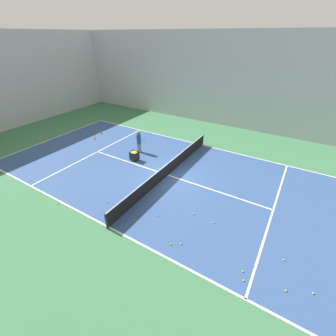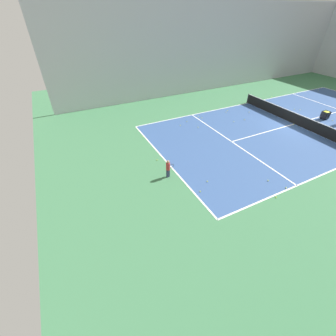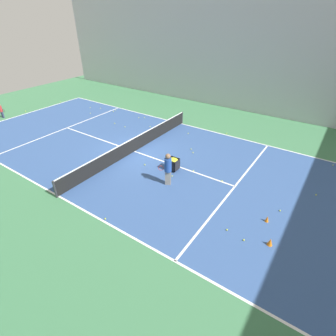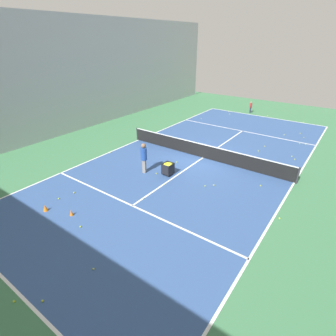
% 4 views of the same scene
% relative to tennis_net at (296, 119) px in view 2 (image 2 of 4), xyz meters
% --- Properties ---
extents(ground_plane, '(40.62, 40.62, 0.00)m').
position_rel_tennis_net_xyz_m(ground_plane, '(0.00, 0.00, -0.50)').
color(ground_plane, '#3D754C').
extents(court_playing_area, '(11.45, 24.97, 0.00)m').
position_rel_tennis_net_xyz_m(court_playing_area, '(0.00, 0.00, -0.50)').
color(court_playing_area, '#335189').
rests_on(court_playing_area, ground).
extents(line_baseline_near, '(11.45, 0.10, 0.00)m').
position_rel_tennis_net_xyz_m(line_baseline_near, '(0.00, -12.49, -0.49)').
color(line_baseline_near, white).
rests_on(line_baseline_near, ground).
extents(line_sideline_left, '(0.10, 24.97, 0.00)m').
position_rel_tennis_net_xyz_m(line_sideline_left, '(-5.73, 0.00, -0.49)').
color(line_sideline_left, white).
rests_on(line_sideline_left, ground).
extents(line_service_near, '(11.45, 0.10, 0.00)m').
position_rel_tennis_net_xyz_m(line_service_near, '(0.00, -6.87, -0.49)').
color(line_service_near, white).
rests_on(line_service_near, ground).
extents(line_centre_service, '(0.10, 13.74, 0.00)m').
position_rel_tennis_net_xyz_m(line_centre_service, '(0.00, 0.00, -0.49)').
color(line_centre_service, white).
rests_on(line_centre_service, ground).
extents(hall_enclosure_left, '(0.15, 36.92, 8.82)m').
position_rel_tennis_net_xyz_m(hall_enclosure_left, '(-11.63, 0.00, 3.91)').
color(hall_enclosure_left, silver).
rests_on(hall_enclosure_left, ground).
extents(tennis_net, '(11.75, 0.10, 0.96)m').
position_rel_tennis_net_xyz_m(tennis_net, '(0.00, 0.00, 0.00)').
color(tennis_net, '#2D2D33').
rests_on(tennis_net, ground).
extents(player_near_baseline, '(0.26, 0.56, 1.18)m').
position_rel_tennis_net_xyz_m(player_near_baseline, '(1.64, -13.11, 0.18)').
color(player_near_baseline, '#2D3351').
rests_on(player_near_baseline, ground).
extents(ball_cart, '(0.54, 0.59, 0.74)m').
position_rel_tennis_net_xyz_m(ball_cart, '(0.47, 3.31, 0.02)').
color(ball_cart, black).
rests_on(ball_cart, ground).
extents(tennis_ball_0, '(0.07, 0.07, 0.07)m').
position_rel_tennis_net_xyz_m(tennis_ball_0, '(-0.07, 4.34, -0.46)').
color(tennis_ball_0, yellow).
rests_on(tennis_ball_0, ground).
extents(tennis_ball_3, '(0.07, 0.07, 0.07)m').
position_rel_tennis_net_xyz_m(tennis_ball_3, '(5.60, -7.63, -0.46)').
color(tennis_ball_3, yellow).
rests_on(tennis_ball_3, ground).
extents(tennis_ball_4, '(0.07, 0.07, 0.07)m').
position_rel_tennis_net_xyz_m(tennis_ball_4, '(-5.26, 10.83, -0.46)').
color(tennis_ball_4, yellow).
rests_on(tennis_ball_4, ground).
extents(tennis_ball_5, '(0.07, 0.07, 0.07)m').
position_rel_tennis_net_xyz_m(tennis_ball_5, '(-3.20, -7.84, -0.46)').
color(tennis_ball_5, yellow).
rests_on(tennis_ball_5, ground).
extents(tennis_ball_6, '(0.07, 0.07, 0.07)m').
position_rel_tennis_net_xyz_m(tennis_ball_6, '(1.08, 3.64, -0.46)').
color(tennis_ball_6, yellow).
rests_on(tennis_ball_6, ground).
extents(tennis_ball_7, '(0.07, 0.07, 0.07)m').
position_rel_tennis_net_xyz_m(tennis_ball_7, '(-3.70, -12.64, -0.46)').
color(tennis_ball_7, yellow).
rests_on(tennis_ball_7, ground).
extents(tennis_ball_8, '(0.07, 0.07, 0.07)m').
position_rel_tennis_net_xyz_m(tennis_ball_8, '(-4.67, -6.47, -0.46)').
color(tennis_ball_8, yellow).
rests_on(tennis_ball_8, ground).
extents(tennis_ball_9, '(0.07, 0.07, 0.07)m').
position_rel_tennis_net_xyz_m(tennis_ball_9, '(-4.20, -8.98, -0.46)').
color(tennis_ball_9, yellow).
rests_on(tennis_ball_9, ground).
extents(tennis_ball_10, '(0.07, 0.07, 0.07)m').
position_rel_tennis_net_xyz_m(tennis_ball_10, '(-5.06, -6.60, -0.46)').
color(tennis_ball_10, yellow).
rests_on(tennis_ball_10, ground).
extents(tennis_ball_12, '(0.07, 0.07, 0.07)m').
position_rel_tennis_net_xyz_m(tennis_ball_12, '(-5.03, -3.23, -0.46)').
color(tennis_ball_12, yellow).
rests_on(tennis_ball_12, ground).
extents(tennis_ball_13, '(0.07, 0.07, 0.07)m').
position_rel_tennis_net_xyz_m(tennis_ball_13, '(0.08, -0.14, -0.46)').
color(tennis_ball_13, yellow).
rests_on(tennis_ball_13, ground).
extents(tennis_ball_14, '(0.07, 0.07, 0.07)m').
position_rel_tennis_net_xyz_m(tennis_ball_14, '(-0.26, -12.99, -0.46)').
color(tennis_ball_14, yellow).
rests_on(tennis_ball_14, ground).
extents(tennis_ball_16, '(0.07, 0.07, 0.07)m').
position_rel_tennis_net_xyz_m(tennis_ball_16, '(-2.28, 2.89, -0.46)').
color(tennis_ball_16, yellow).
rests_on(tennis_ball_16, ground).
extents(tennis_ball_17, '(0.07, 0.07, 0.07)m').
position_rel_tennis_net_xyz_m(tennis_ball_17, '(-3.76, -1.64, -0.46)').
color(tennis_ball_17, yellow).
rests_on(tennis_ball_17, ground).
extents(tennis_ball_18, '(0.07, 0.07, 0.07)m').
position_rel_tennis_net_xyz_m(tennis_ball_18, '(-2.63, -3.24, -0.46)').
color(tennis_ball_18, yellow).
rests_on(tennis_ball_18, ground).
extents(tennis_ball_19, '(0.07, 0.07, 0.07)m').
position_rel_tennis_net_xyz_m(tennis_ball_19, '(-4.34, 1.46, -0.46)').
color(tennis_ball_19, yellow).
rests_on(tennis_ball_19, ground).
extents(tennis_ball_20, '(0.07, 0.07, 0.07)m').
position_rel_tennis_net_xyz_m(tennis_ball_20, '(0.99, 1.64, -0.46)').
color(tennis_ball_20, yellow).
rests_on(tennis_ball_20, ground).
extents(tennis_ball_21, '(0.07, 0.07, 0.07)m').
position_rel_tennis_net_xyz_m(tennis_ball_21, '(-4.76, -3.62, -0.46)').
color(tennis_ball_21, yellow).
rests_on(tennis_ball_21, ground).
extents(tennis_ball_22, '(0.07, 0.07, 0.07)m').
position_rel_tennis_net_xyz_m(tennis_ball_22, '(3.67, -12.14, -0.46)').
color(tennis_ball_22, yellow).
rests_on(tennis_ball_22, ground).
extents(tennis_ball_24, '(0.07, 0.07, 0.07)m').
position_rel_tennis_net_xyz_m(tennis_ball_24, '(4.67, -8.03, -0.46)').
color(tennis_ball_24, yellow).
rests_on(tennis_ball_24, ground).
extents(tennis_ball_25, '(0.07, 0.07, 0.07)m').
position_rel_tennis_net_xyz_m(tennis_ball_25, '(3.12, -11.28, -0.46)').
color(tennis_ball_25, yellow).
rests_on(tennis_ball_25, ground).
extents(tennis_ball_27, '(0.07, 0.07, 0.07)m').
position_rel_tennis_net_xyz_m(tennis_ball_27, '(-1.94, 3.24, -0.46)').
color(tennis_ball_27, yellow).
rests_on(tennis_ball_27, ground).
extents(tennis_ball_28, '(0.07, 0.07, 0.07)m').
position_rel_tennis_net_xyz_m(tennis_ball_28, '(-2.70, -4.40, -0.46)').
color(tennis_ball_28, yellow).
rests_on(tennis_ball_28, ground).
extents(tennis_ball_29, '(0.07, 0.07, 0.07)m').
position_rel_tennis_net_xyz_m(tennis_ball_29, '(5.89, -8.74, -0.46)').
color(tennis_ball_29, yellow).
rests_on(tennis_ball_29, ground).
extents(tennis_ball_31, '(0.07, 0.07, 0.07)m').
position_rel_tennis_net_xyz_m(tennis_ball_31, '(-4.63, -8.09, -0.46)').
color(tennis_ball_31, yellow).
rests_on(tennis_ball_31, ground).
extents(tennis_ball_32, '(0.07, 0.07, 0.07)m').
position_rel_tennis_net_xyz_m(tennis_ball_32, '(-5.96, 3.80, -0.46)').
color(tennis_ball_32, yellow).
rests_on(tennis_ball_32, ground).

